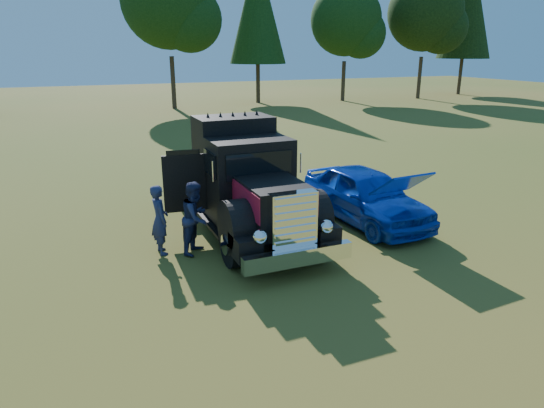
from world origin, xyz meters
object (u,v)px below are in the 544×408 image
(diamond_t_truck, at_px, (244,185))
(hotrod_coupe, at_px, (366,195))
(spectator_near, at_px, (160,220))
(spectator_far, at_px, (196,218))

(diamond_t_truck, distance_m, hotrod_coupe, 3.52)
(diamond_t_truck, bearing_deg, hotrod_coupe, -10.71)
(hotrod_coupe, distance_m, spectator_near, 5.83)
(spectator_far, bearing_deg, hotrod_coupe, -46.71)
(hotrod_coupe, xyz_separation_m, spectator_near, (-5.83, -0.03, 0.07))
(diamond_t_truck, relative_size, hotrod_coupe, 1.53)
(spectator_near, bearing_deg, spectator_far, -114.17)
(diamond_t_truck, bearing_deg, spectator_near, -164.14)
(diamond_t_truck, xyz_separation_m, hotrod_coupe, (3.43, -0.65, -0.50))
(diamond_t_truck, distance_m, spectator_far, 1.90)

